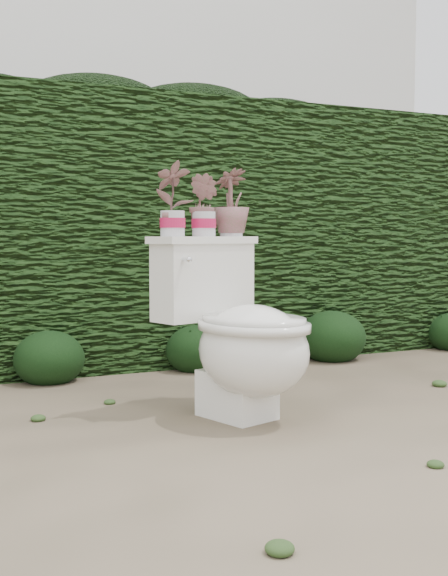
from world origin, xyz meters
name	(u,v)px	position (x,y,z in m)	size (l,w,h in m)	color
ground	(198,419)	(0.00, 0.00, 0.00)	(60.00, 60.00, 0.00)	gray
hedge	(98,232)	(0.00, 1.60, 0.80)	(8.00, 1.00, 1.60)	#234416
house_wall	(51,133)	(0.60, 6.00, 2.00)	(8.00, 3.50, 4.00)	silver
toilet	(240,336)	(0.17, -0.06, 0.36)	(0.64, 0.78, 0.78)	silver
potted_plant_left	(172,201)	(-0.06, 0.12, 0.93)	(0.16, 0.11, 0.31)	#1E6222
potted_plant_center	(204,207)	(0.10, 0.17, 0.91)	(0.14, 0.12, 0.26)	#1E6222
potted_plant_right	(231,204)	(0.26, 0.22, 0.92)	(0.16, 0.16, 0.29)	#1E6222
liriope_clump_2	(49,353)	(-0.41, 1.07, 0.15)	(0.38, 0.38, 0.30)	black
liriope_clump_3	(197,345)	(0.43, 1.06, 0.15)	(0.36, 0.36, 0.29)	black
liriope_clump_4	(332,333)	(1.34, 1.02, 0.17)	(0.42, 0.42, 0.34)	black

